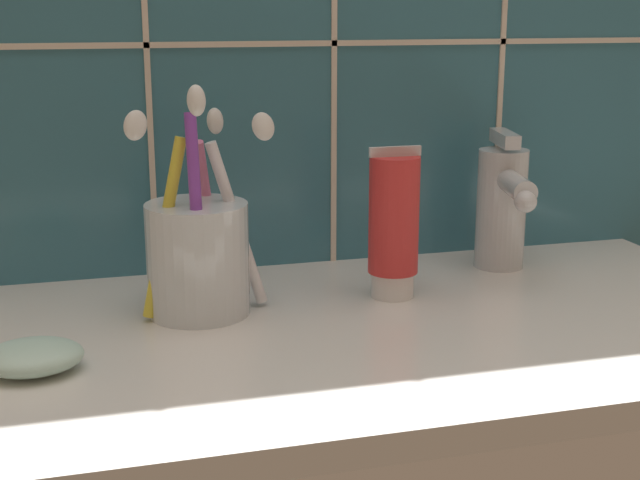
{
  "coord_description": "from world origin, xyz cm",
  "views": [
    {
      "loc": [
        -20.89,
        -60.23,
        24.97
      ],
      "look_at": [
        -3.71,
        2.23,
        8.1
      ],
      "focal_mm": 50.0,
      "sensor_mm": 36.0,
      "label": 1
    }
  ],
  "objects": [
    {
      "name": "toothpaste_tube",
      "position": [
        3.38,
        5.58,
        8.1
      ],
      "size": [
        4.28,
        4.08,
        12.42
      ],
      "color": "white",
      "rests_on": "sink_counter"
    },
    {
      "name": "toothbrush_cup",
      "position": [
        -12.45,
        5.61,
        6.92
      ],
      "size": [
        11.91,
        11.53,
        17.99
      ],
      "color": "silver",
      "rests_on": "sink_counter"
    },
    {
      "name": "soap_bar",
      "position": [
        -24.6,
        -3.23,
        3.06
      ],
      "size": [
        6.57,
        5.28,
        2.12
      ],
      "primitive_type": "ellipsoid",
      "color": "silver",
      "rests_on": "sink_counter"
    },
    {
      "name": "sink_counter",
      "position": [
        0.0,
        0.0,
        1.0
      ],
      "size": [
        65.46,
        35.14,
        2.0
      ],
      "primitive_type": "cube",
      "color": "silver",
      "rests_on": "ground"
    },
    {
      "name": "sink_faucet",
      "position": [
        15.64,
        10.62,
        8.07
      ],
      "size": [
        4.94,
        11.6,
        12.41
      ],
      "rotation": [
        0.0,
        0.0,
        -1.79
      ],
      "color": "silver",
      "rests_on": "sink_counter"
    }
  ]
}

